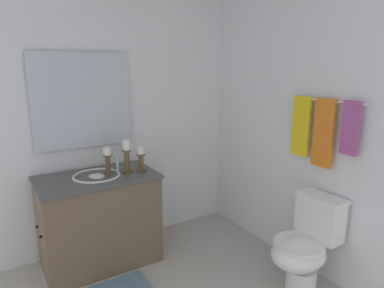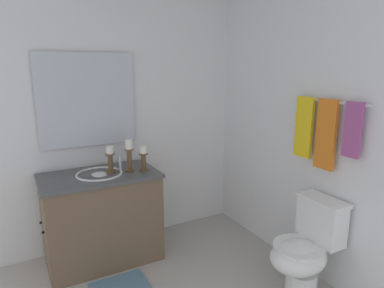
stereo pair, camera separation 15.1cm
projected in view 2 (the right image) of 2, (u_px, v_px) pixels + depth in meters
name	position (u px, v px, depth m)	size (l,w,h in m)	color
wall_back	(314.00, 130.00, 2.75)	(2.55, 0.04, 2.45)	white
wall_left	(109.00, 121.00, 3.22)	(0.04, 2.66, 2.45)	white
vanity_cabinet	(102.00, 218.00, 3.03)	(0.58, 1.01, 0.82)	brown
sink_basin	(100.00, 178.00, 2.95)	(0.40, 0.40, 0.24)	white
mirror	(87.00, 100.00, 3.04)	(0.02, 0.87, 0.84)	silver
candle_holder_tall	(143.00, 158.00, 3.03)	(0.09, 0.09, 0.22)	brown
candle_holder_short	(129.00, 154.00, 3.00)	(0.09, 0.09, 0.29)	brown
candle_holder_mid	(110.00, 159.00, 2.97)	(0.09, 0.09, 0.24)	brown
toilet	(305.00, 249.00, 2.59)	(0.39, 0.54, 0.75)	white
towel_bar	(331.00, 102.00, 2.50)	(0.02, 0.02, 0.66)	silver
towel_near_vanity	(304.00, 127.00, 2.73)	(0.16, 0.03, 0.49)	yellow
towel_center	(326.00, 135.00, 2.55)	(0.17, 0.03, 0.53)	orange
towel_near_corner	(353.00, 130.00, 2.35)	(0.13, 0.03, 0.39)	#A54C8C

